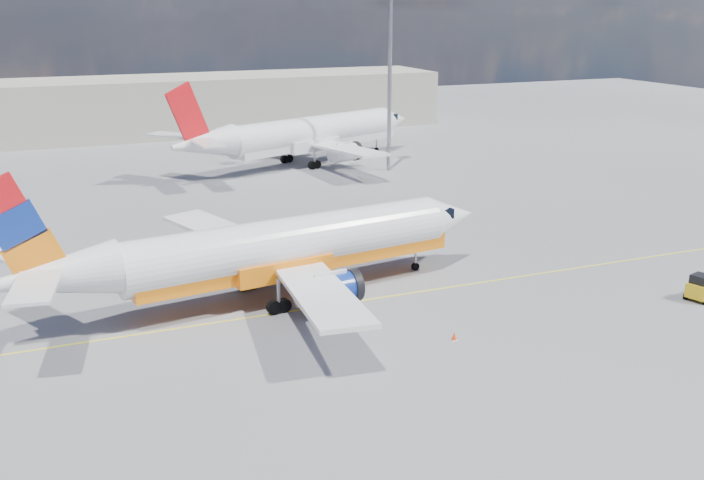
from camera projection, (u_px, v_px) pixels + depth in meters
name	position (u px, v px, depth m)	size (l,w,h in m)	color
ground	(388.00, 316.00, 47.27)	(240.00, 240.00, 0.00)	slate
taxi_line	(368.00, 299.00, 49.92)	(70.00, 0.15, 0.01)	#FFF11A
terminal_main	(203.00, 104.00, 114.28)	(70.00, 14.00, 8.00)	#A59F8E
main_jet	(275.00, 249.00, 49.18)	(32.84, 25.65, 9.93)	white
second_jet	(306.00, 135.00, 90.60)	(34.71, 26.25, 10.61)	white
gse_tug	(703.00, 287.00, 49.82)	(2.66, 2.08, 1.69)	black
traffic_cone	(454.00, 336.00, 43.84)	(0.35, 0.35, 0.50)	white
floodlight_mast	(390.00, 54.00, 84.83)	(1.56, 1.56, 21.40)	gray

